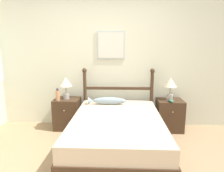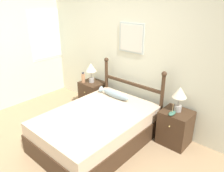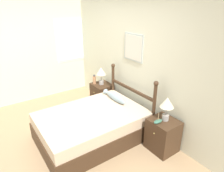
# 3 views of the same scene
# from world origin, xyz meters

# --- Properties ---
(ground_plane) EXTENTS (16.00, 16.00, 0.00)m
(ground_plane) POSITION_xyz_m (0.00, 0.00, 0.00)
(ground_plane) COLOR #9E7F5B
(wall_back) EXTENTS (6.40, 0.08, 2.55)m
(wall_back) POSITION_xyz_m (0.00, 1.73, 1.28)
(wall_back) COLOR beige
(wall_back) RESTS_ON ground_plane
(wall_left) EXTENTS (0.08, 6.40, 2.55)m
(wall_left) POSITION_xyz_m (-2.13, 0.02, 1.28)
(wall_left) COLOR beige
(wall_left) RESTS_ON ground_plane
(bed) EXTENTS (1.34, 1.91, 0.53)m
(bed) POSITION_xyz_m (0.23, 0.63, 0.26)
(bed) COLOR #3D2819
(bed) RESTS_ON ground_plane
(headboard) EXTENTS (1.36, 0.09, 1.16)m
(headboard) POSITION_xyz_m (0.23, 1.55, 0.65)
(headboard) COLOR #3D2819
(headboard) RESTS_ON ground_plane
(nightstand_left) EXTENTS (0.47, 0.45, 0.58)m
(nightstand_left) POSITION_xyz_m (-0.74, 1.46, 0.29)
(nightstand_left) COLOR #3D2819
(nightstand_left) RESTS_ON ground_plane
(nightstand_right) EXTENTS (0.47, 0.45, 0.58)m
(nightstand_right) POSITION_xyz_m (1.20, 1.46, 0.29)
(nightstand_right) COLOR #3D2819
(nightstand_right) RESTS_ON ground_plane
(table_lamp_left) EXTENTS (0.23, 0.23, 0.42)m
(table_lamp_left) POSITION_xyz_m (-0.74, 1.45, 0.87)
(table_lamp_left) COLOR gray
(table_lamp_left) RESTS_ON nightstand_left
(table_lamp_right) EXTENTS (0.23, 0.23, 0.42)m
(table_lamp_right) POSITION_xyz_m (1.20, 1.48, 0.87)
(table_lamp_right) COLOR gray
(table_lamp_right) RESTS_ON nightstand_right
(bottle) EXTENTS (0.08, 0.08, 0.23)m
(bottle) POSITION_xyz_m (-0.87, 1.33, 0.68)
(bottle) COLOR tan
(bottle) RESTS_ON nightstand_left
(model_boat) EXTENTS (0.08, 0.17, 0.19)m
(model_boat) POSITION_xyz_m (1.18, 1.32, 0.61)
(model_boat) COLOR #386651
(model_boat) RESTS_ON nightstand_right
(fish_pillow) EXTENTS (0.67, 0.12, 0.13)m
(fish_pillow) POSITION_xyz_m (0.04, 1.27, 0.60)
(fish_pillow) COLOR #8499A3
(fish_pillow) RESTS_ON bed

